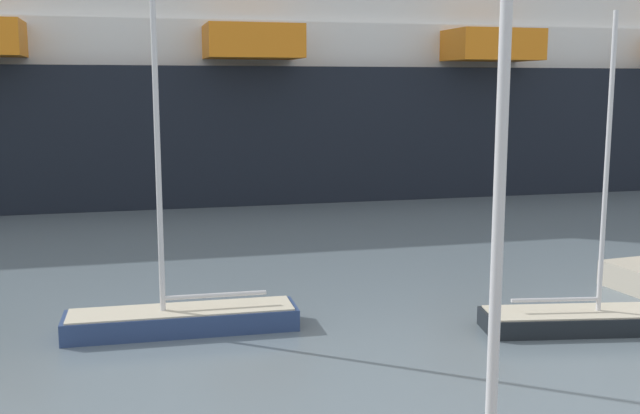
{
  "coord_description": "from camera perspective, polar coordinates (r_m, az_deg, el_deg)",
  "views": [
    {
      "loc": [
        -4.55,
        -8.1,
        6.28
      ],
      "look_at": [
        0.0,
        15.78,
        2.39
      ],
      "focal_mm": 42.42,
      "sensor_mm": 36.0,
      "label": 1
    }
  ],
  "objects": [
    {
      "name": "sailboat_4",
      "position": [
        20.98,
        19.21,
        -7.76
      ],
      "size": [
        5.3,
        2.05,
        8.12
      ],
      "rotation": [
        0.0,
        0.0,
        -0.11
      ],
      "color": "black",
      "rests_on": "ground_plane"
    },
    {
      "name": "cruise_ship",
      "position": [
        52.28,
        7.64,
        10.41
      ],
      "size": [
        133.98,
        27.74,
        23.55
      ],
      "rotation": [
        0.0,
        0.0,
        0.06
      ],
      "color": "black",
      "rests_on": "ground_plane"
    },
    {
      "name": "sailboat_3",
      "position": [
        20.04,
        -10.4,
        -7.91
      ],
      "size": [
        5.99,
        1.59,
        9.6
      ],
      "rotation": [
        0.0,
        0.0,
        3.17
      ],
      "color": "navy",
      "rests_on": "ground_plane"
    }
  ]
}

